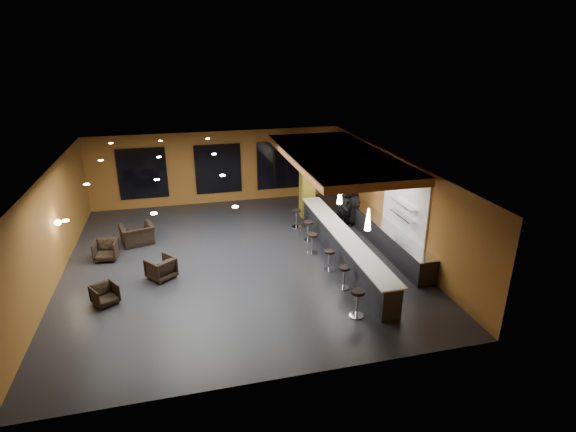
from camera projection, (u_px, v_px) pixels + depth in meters
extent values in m
cube|color=black|center=(238.00, 260.00, 16.42)|extent=(12.00, 13.00, 0.10)
cube|color=black|center=(234.00, 164.00, 15.13)|extent=(12.00, 13.00, 0.10)
cube|color=brown|center=(218.00, 167.00, 21.71)|extent=(12.00, 0.10, 3.50)
cube|color=brown|center=(277.00, 317.00, 9.84)|extent=(12.00, 0.10, 3.50)
cube|color=brown|center=(49.00, 230.00, 14.42)|extent=(0.10, 13.00, 3.50)
cube|color=brown|center=(394.00, 200.00, 17.13)|extent=(0.10, 13.00, 3.50)
cube|color=#AD6232|center=(336.00, 156.00, 17.00)|extent=(3.60, 8.00, 0.28)
cube|color=black|center=(143.00, 174.00, 20.84)|extent=(2.20, 0.06, 2.40)
cube|color=black|center=(218.00, 169.00, 21.63)|extent=(2.20, 0.06, 2.40)
cube|color=black|center=(279.00, 165.00, 22.30)|extent=(2.20, 0.06, 2.40)
cube|color=white|center=(405.00, 203.00, 16.12)|extent=(0.06, 3.20, 2.40)
cube|color=black|center=(342.00, 247.00, 16.14)|extent=(0.60, 8.00, 1.00)
cube|color=beige|center=(343.00, 234.00, 15.95)|extent=(0.78, 8.10, 0.05)
cube|color=black|center=(387.00, 238.00, 17.06)|extent=(0.70, 6.00, 0.86)
cube|color=silver|center=(388.00, 227.00, 16.90)|extent=(0.72, 6.00, 0.03)
cube|color=silver|center=(403.00, 216.00, 16.05)|extent=(0.30, 1.50, 0.03)
cube|color=silver|center=(404.00, 204.00, 15.88)|extent=(0.30, 1.50, 0.03)
cube|color=olive|center=(307.00, 179.00, 19.85)|extent=(0.60, 0.60, 3.50)
sphere|color=#FFE5B2|center=(58.00, 222.00, 14.89)|extent=(0.22, 0.22, 0.22)
cone|color=white|center=(368.00, 219.00, 13.66)|extent=(0.20, 0.20, 0.70)
cone|color=white|center=(340.00, 194.00, 15.92)|extent=(0.20, 0.20, 0.70)
cone|color=white|center=(319.00, 175.00, 18.19)|extent=(0.20, 0.20, 0.70)
imported|color=black|center=(344.00, 209.00, 18.87)|extent=(0.66, 0.49, 1.66)
imported|color=black|center=(348.00, 206.00, 18.92)|extent=(0.95, 0.76, 1.86)
imported|color=black|center=(352.00, 205.00, 19.21)|extent=(0.96, 0.71, 1.81)
imported|color=black|center=(105.00, 294.00, 13.46)|extent=(0.94, 0.94, 0.63)
imported|color=black|center=(161.00, 268.00, 14.92)|extent=(1.13, 1.13, 0.74)
imported|color=black|center=(106.00, 250.00, 16.22)|extent=(0.87, 0.89, 0.74)
imported|color=black|center=(137.00, 234.00, 17.50)|extent=(1.44, 1.34, 0.78)
cylinder|color=silver|center=(356.00, 315.00, 12.95)|extent=(0.42, 0.42, 0.03)
cylinder|color=silver|center=(357.00, 304.00, 12.82)|extent=(0.07, 0.07, 0.74)
cylinder|color=black|center=(358.00, 292.00, 12.67)|extent=(0.40, 0.40, 0.08)
cylinder|color=silver|center=(343.00, 287.00, 14.44)|extent=(0.38, 0.38, 0.03)
cylinder|color=silver|center=(344.00, 278.00, 14.32)|extent=(0.07, 0.07, 0.67)
cylinder|color=black|center=(344.00, 268.00, 14.19)|extent=(0.36, 0.36, 0.08)
cylinder|color=silver|center=(329.00, 270.00, 15.58)|extent=(0.38, 0.38, 0.03)
cylinder|color=silver|center=(329.00, 261.00, 15.46)|extent=(0.07, 0.07, 0.66)
cylinder|color=black|center=(330.00, 252.00, 15.33)|extent=(0.36, 0.36, 0.08)
cylinder|color=silver|center=(312.00, 253.00, 16.84)|extent=(0.39, 0.39, 0.03)
cylinder|color=silver|center=(312.00, 244.00, 16.71)|extent=(0.07, 0.07, 0.69)
cylinder|color=black|center=(313.00, 235.00, 16.58)|extent=(0.37, 0.37, 0.08)
cylinder|color=silver|center=(308.00, 240.00, 17.91)|extent=(0.41, 0.41, 0.03)
cylinder|color=silver|center=(308.00, 232.00, 17.78)|extent=(0.07, 0.07, 0.72)
cylinder|color=black|center=(308.00, 223.00, 17.64)|extent=(0.39, 0.39, 0.08)
cylinder|color=silver|center=(296.00, 227.00, 19.21)|extent=(0.40, 0.40, 0.03)
cylinder|color=silver|center=(296.00, 219.00, 19.08)|extent=(0.07, 0.07, 0.70)
cylinder|color=black|center=(297.00, 211.00, 18.94)|extent=(0.38, 0.38, 0.08)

